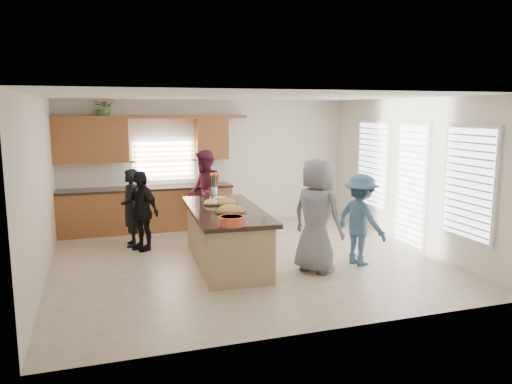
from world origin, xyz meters
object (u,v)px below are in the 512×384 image
object	(u,v)px
woman_right_back	(361,220)
woman_right_front	(317,215)
salad_bowl	(232,220)
woman_left_front	(142,211)
island	(226,238)
woman_left_mid	(205,192)
woman_left_back	(131,208)

from	to	relation	value
woman_right_back	woman_right_front	world-z (taller)	woman_right_front
salad_bowl	woman_right_front	distance (m)	1.55
salad_bowl	woman_left_front	bearing A→B (deg)	112.19
island	woman_left_front	size ratio (longest dim) A/B	1.87
island	woman_left_mid	world-z (taller)	woman_left_mid
salad_bowl	woman_right_front	world-z (taller)	woman_right_front
island	woman_left_front	bearing A→B (deg)	137.15
island	woman_left_back	world-z (taller)	woman_left_back
island	woman_left_front	xyz separation A→B (m)	(-1.26, 1.32, 0.29)
woman_left_front	woman_right_back	distance (m)	3.97
woman_right_front	woman_left_mid	bearing A→B (deg)	-9.42
island	woman_right_back	xyz separation A→B (m)	(2.14, -0.72, 0.32)
woman_left_front	woman_right_front	distance (m)	3.34
island	salad_bowl	bearing A→B (deg)	-97.28
woman_left_back	island	bearing A→B (deg)	42.52
woman_left_back	woman_right_back	xyz separation A→B (m)	(3.58, -2.37, 0.03)
island	salad_bowl	xyz separation A→B (m)	(-0.23, -1.21, 0.57)
woman_right_back	woman_left_mid	bearing A→B (deg)	16.31
salad_bowl	woman_left_front	world-z (taller)	woman_left_front
woman_right_back	woman_right_front	distance (m)	0.89
woman_left_back	woman_right_front	bearing A→B (deg)	48.86
salad_bowl	woman_left_mid	distance (m)	3.43
woman_left_back	woman_right_back	world-z (taller)	woman_right_back
salad_bowl	woman_left_back	xyz separation A→B (m)	(-1.21, 2.86, -0.28)
woman_left_back	woman_left_front	bearing A→B (deg)	29.40
salad_bowl	woman_right_back	distance (m)	2.43
woman_left_back	woman_left_mid	size ratio (longest dim) A/B	0.84
woman_left_front	woman_right_back	bearing A→B (deg)	26.11
woman_left_back	woman_left_front	size ratio (longest dim) A/B	1.00
woman_left_mid	woman_right_back	xyz separation A→B (m)	(2.02, -2.92, -0.11)
woman_left_back	woman_right_back	distance (m)	4.29
island	woman_right_front	xyz separation A→B (m)	(1.28, -0.84, 0.47)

